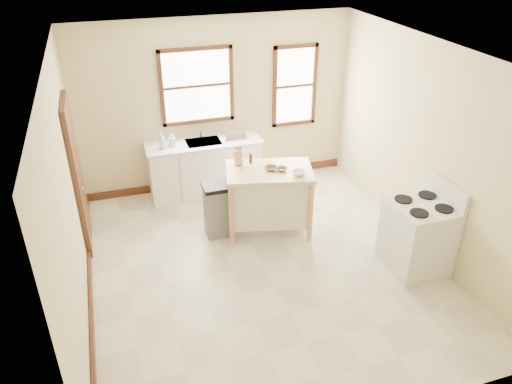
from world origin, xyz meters
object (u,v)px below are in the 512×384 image
gas_stove (419,227)px  trash_bin (218,209)px  pepper_grinder (251,158)px  dish_rack (234,135)px  soap_bottle_b (172,140)px  kitchen_island (269,200)px  knife_block (238,158)px  soap_bottle_a (162,141)px  bowl_b (282,169)px  bowl_a (271,168)px  bowl_c (299,173)px

gas_stove → trash_bin: bearing=146.2°
pepper_grinder → dish_rack: bearing=87.2°
soap_bottle_b → pepper_grinder: size_ratio=1.34×
dish_rack → kitchen_island: bearing=-85.7°
dish_rack → knife_block: knife_block is taller
soap_bottle_b → gas_stove: (2.69, -2.80, -0.41)m
pepper_grinder → gas_stove: (1.73, -1.70, -0.45)m
soap_bottle_a → gas_stove: gas_stove is taller
kitchen_island → pepper_grinder: (-0.19, 0.29, 0.57)m
trash_bin → gas_stove: 2.74m
soap_bottle_a → bowl_b: (1.46, -1.40, -0.04)m
pepper_grinder → bowl_a: (0.21, -0.29, -0.05)m
trash_bin → soap_bottle_b: bearing=107.9°
dish_rack → bowl_c: (0.47, -1.66, 0.05)m
kitchen_island → gas_stove: 2.10m
kitchen_island → pepper_grinder: 0.66m
knife_block → soap_bottle_b: bearing=125.1°
soap_bottle_a → gas_stove: (2.85, -2.75, -0.44)m
knife_block → bowl_c: knife_block is taller
knife_block → bowl_a: knife_block is taller
soap_bottle_b → bowl_b: (1.30, -1.45, -0.02)m
knife_block → bowl_b: bearing=-35.1°
bowl_a → bowl_c: bowl_c is taller
pepper_grinder → bowl_a: pepper_grinder is taller
pepper_grinder → soap_bottle_b: bearing=130.9°
knife_block → bowl_c: (0.71, -0.57, -0.07)m
soap_bottle_a → gas_stove: bearing=-22.0°
kitchen_island → knife_block: bearing=154.2°
dish_rack → soap_bottle_b: bearing=179.3°
knife_block → trash_bin: bearing=-151.8°
dish_rack → bowl_b: (0.29, -1.46, 0.04)m
bowl_c → knife_block: bearing=141.3°
bowl_a → bowl_c: bearing=-39.7°
pepper_grinder → soap_bottle_a: bearing=136.6°
soap_bottle_a → bowl_c: bearing=-22.4°
dish_rack → knife_block: bearing=-103.3°
dish_rack → bowl_c: bowl_c is taller
soap_bottle_a → bowl_c: (1.64, -1.60, -0.03)m
pepper_grinder → trash_bin: 0.87m
bowl_a → bowl_c: size_ratio=0.99×
bowl_b → kitchen_island: bearing=157.1°
soap_bottle_b → dish_rack: soap_bottle_b is taller
pepper_grinder → bowl_a: 0.37m
bowl_a → bowl_c: (0.31, -0.26, 0.01)m
pepper_grinder → trash_bin: pepper_grinder is taller
soap_bottle_a → bowl_b: 2.03m
knife_block → bowl_a: size_ratio=1.12×
knife_block → gas_stove: bearing=-42.1°
dish_rack → gas_stove: gas_stove is taller
pepper_grinder → trash_bin: size_ratio=0.18×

